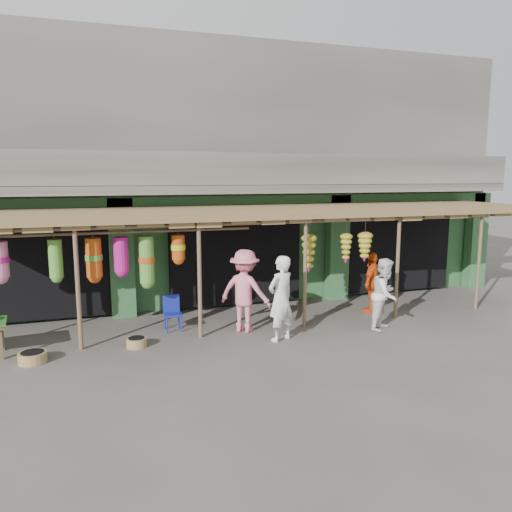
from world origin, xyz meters
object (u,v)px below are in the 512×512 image
object	(u,v)px
person_front	(281,298)
person_shopper	(245,291)
person_right	(385,294)
person_vendor	(372,282)
blue_chair	(172,311)

from	to	relation	value
person_front	person_shopper	bearing A→B (deg)	-82.94
person_right	person_vendor	xyz separation A→B (m)	(0.48, 1.37, -0.04)
blue_chair	person_shopper	distance (m)	1.76
person_vendor	person_shopper	distance (m)	3.63
person_right	person_vendor	distance (m)	1.45
person_front	person_right	size ratio (longest dim) A/B	1.11
blue_chair	person_vendor	bearing A→B (deg)	-3.31
person_front	person_right	world-z (taller)	person_front
person_right	person_vendor	size ratio (longest dim) A/B	1.05
blue_chair	person_front	distance (m)	2.62
blue_chair	person_vendor	xyz separation A→B (m)	(5.17, -0.13, 0.35)
person_right	person_shopper	xyz separation A→B (m)	(-3.11, 0.89, 0.11)
person_right	person_front	bearing A→B (deg)	141.58
blue_chair	person_right	size ratio (longest dim) A/B	0.48
person_shopper	person_vendor	bearing A→B (deg)	-130.25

